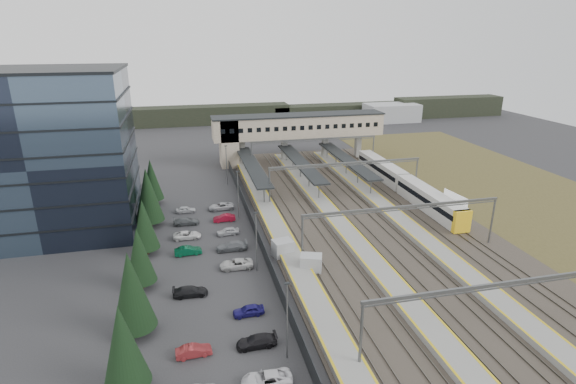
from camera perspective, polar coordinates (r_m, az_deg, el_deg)
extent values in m
plane|color=#2B2B2D|center=(67.22, 1.68, -5.90)|extent=(220.00, 220.00, 0.00)
cube|color=#37495C|center=(75.37, -28.47, 4.22)|extent=(24.00, 18.00, 24.00)
cube|color=black|center=(77.72, -27.47, -1.87)|extent=(24.30, 18.30, 0.25)
cube|color=black|center=(76.68, -27.86, 0.52)|extent=(24.30, 18.30, 0.25)
cube|color=black|center=(75.77, -28.27, 2.97)|extent=(24.30, 18.30, 0.25)
cube|color=black|center=(75.01, -28.68, 5.48)|extent=(24.30, 18.30, 0.25)
cube|color=black|center=(74.40, -29.11, 8.03)|extent=(24.30, 18.30, 0.25)
cube|color=black|center=(73.95, -29.54, 10.62)|extent=(24.30, 18.30, 0.25)
cube|color=black|center=(73.64, -30.01, 13.31)|extent=(24.30, 18.30, 0.40)
cone|color=black|center=(40.99, -20.21, -17.77)|extent=(3.90, 3.90, 7.50)
cylinder|color=black|center=(49.83, -18.67, -16.12)|extent=(0.44, 0.44, 1.20)
cone|color=black|center=(47.44, -19.26, -11.67)|extent=(4.26, 4.26, 8.20)
cylinder|color=black|center=(57.41, -17.97, -10.97)|extent=(0.44, 0.44, 1.20)
cone|color=black|center=(55.65, -18.37, -7.58)|extent=(3.54, 3.54, 6.80)
cylinder|color=black|center=(65.36, -17.45, -7.05)|extent=(0.44, 0.44, 1.20)
cone|color=black|center=(63.78, -17.80, -3.90)|extent=(3.64, 3.64, 7.00)
cylinder|color=black|center=(74.47, -17.02, -3.68)|extent=(0.44, 0.44, 1.20)
cone|color=black|center=(72.84, -17.38, -0.31)|extent=(4.42, 4.42, 8.50)
cylinder|color=black|center=(83.78, -16.68, -1.06)|extent=(0.44, 0.44, 1.20)
cone|color=black|center=(82.52, -16.95, 1.54)|extent=(3.74, 3.74, 7.20)
imported|color=maroon|center=(45.69, -11.89, -19.14)|extent=(3.44, 1.40, 1.11)
imported|color=black|center=(54.42, -12.29, -12.23)|extent=(4.05, 1.76, 1.16)
imported|color=#07482B|center=(63.72, -12.57, -7.28)|extent=(3.76, 1.50, 1.21)
imported|color=white|center=(68.53, -12.68, -5.36)|extent=(4.10, 1.97, 1.13)
imported|color=#52575A|center=(73.39, -12.77, -3.65)|extent=(4.12, 1.82, 1.18)
imported|color=silver|center=(78.32, -12.85, -2.18)|extent=(3.34, 1.47, 1.12)
imported|color=silver|center=(41.95, -2.72, -22.69)|extent=(4.52, 2.23, 1.23)
imported|color=black|center=(45.99, -4.01, -18.38)|extent=(3.99, 1.65, 1.15)
imported|color=navy|center=(50.24, -5.04, -14.74)|extent=(3.45, 1.50, 1.16)
imported|color=silver|center=(59.25, -6.58, -9.07)|extent=(4.40, 2.16, 1.20)
imported|color=slate|center=(63.92, -7.17, -6.82)|extent=(4.48, 1.95, 1.28)
imported|color=#B8B8BE|center=(68.73, -7.67, -4.95)|extent=(3.53, 1.68, 1.16)
imported|color=maroon|center=(73.58, -8.10, -3.28)|extent=(3.55, 1.24, 1.17)
imported|color=#B8B9BE|center=(78.48, -8.48, -1.82)|extent=(4.41, 2.20, 1.20)
cylinder|color=slate|center=(42.51, -0.13, -16.15)|extent=(0.16, 0.16, 8.00)
cube|color=black|center=(40.31, -0.13, -11.52)|extent=(0.50, 0.25, 0.15)
cylinder|color=slate|center=(56.93, -4.05, -6.38)|extent=(0.16, 0.16, 8.00)
cube|color=black|center=(55.31, -4.14, -2.65)|extent=(0.50, 0.25, 0.15)
cylinder|color=slate|center=(73.41, -6.35, -0.40)|extent=(0.16, 0.16, 8.00)
cube|color=black|center=(72.16, -6.47, 2.59)|extent=(0.50, 0.25, 0.15)
cylinder|color=slate|center=(90.48, -7.80, 3.36)|extent=(0.16, 0.16, 8.00)
cube|color=black|center=(89.47, -7.92, 5.83)|extent=(0.50, 0.25, 0.15)
cube|color=#26282B|center=(70.08, -4.53, -3.96)|extent=(0.08, 90.00, 2.00)
cube|color=#A5A7AA|center=(57.98, 2.93, -9.04)|extent=(3.22, 2.78, 2.26)
cube|color=#A5A7AA|center=(61.52, -0.68, -7.19)|extent=(2.94, 2.60, 2.36)
cube|color=#363329|center=(75.16, 9.58, -3.27)|extent=(34.00, 90.00, 0.20)
cube|color=#59544C|center=(71.36, 0.09, -4.08)|extent=(0.08, 90.00, 0.14)
cube|color=#59544C|center=(71.68, 1.21, -3.98)|extent=(0.08, 90.00, 0.14)
cube|color=#59544C|center=(72.32, 3.18, -3.79)|extent=(0.08, 90.00, 0.14)
cube|color=#59544C|center=(72.71, 4.27, -3.68)|extent=(0.08, 90.00, 0.14)
cube|color=#59544C|center=(74.13, 7.64, -3.34)|extent=(0.08, 90.00, 0.14)
cube|color=#59544C|center=(74.63, 8.68, -3.23)|extent=(0.08, 90.00, 0.14)
cube|color=#59544C|center=(75.58, 10.48, -3.04)|extent=(0.08, 90.00, 0.14)
cube|color=#59544C|center=(76.15, 11.48, -2.94)|extent=(0.08, 90.00, 0.14)
cube|color=#59544C|center=(78.09, 14.53, -2.61)|extent=(0.08, 90.00, 0.14)
cube|color=#59544C|center=(78.75, 15.46, -2.51)|extent=(0.08, 90.00, 0.14)
cube|color=#59544C|center=(79.97, 17.08, -2.33)|extent=(0.08, 90.00, 0.14)
cube|color=#59544C|center=(80.68, 17.97, -2.23)|extent=(0.08, 90.00, 0.14)
cube|color=gray|center=(70.85, -1.71, -4.12)|extent=(3.20, 82.00, 0.90)
cube|color=gold|center=(70.41, -2.87, -3.89)|extent=(0.25, 82.00, 0.02)
cube|color=gold|center=(70.94, -0.57, -3.68)|extent=(0.25, 82.00, 0.02)
cube|color=gray|center=(73.32, 5.98, -3.39)|extent=(3.20, 82.00, 0.90)
cube|color=gold|center=(72.71, 4.91, -3.16)|extent=(0.25, 82.00, 0.02)
cube|color=gold|center=(73.61, 7.06, -2.95)|extent=(0.25, 82.00, 0.02)
cube|color=gray|center=(77.03, 13.04, -2.66)|extent=(3.20, 82.00, 0.90)
cube|color=gold|center=(76.25, 12.08, -2.44)|extent=(0.25, 82.00, 0.02)
cube|color=gold|center=(77.49, 14.03, -2.24)|extent=(0.25, 82.00, 0.02)
cube|color=black|center=(90.09, -4.57, 3.41)|extent=(3.00, 30.00, 0.25)
cube|color=slate|center=(90.14, -4.56, 3.32)|extent=(3.10, 30.00, 0.12)
cylinder|color=slate|center=(78.36, -3.06, -0.25)|extent=(0.20, 0.20, 3.10)
cylinder|color=slate|center=(84.42, -3.85, 1.19)|extent=(0.20, 0.20, 3.10)
cylinder|color=slate|center=(90.55, -4.54, 2.44)|extent=(0.20, 0.20, 3.10)
cylinder|color=slate|center=(96.72, -5.14, 3.53)|extent=(0.20, 0.20, 3.10)
cylinder|color=slate|center=(102.93, -5.67, 4.49)|extent=(0.20, 0.20, 3.10)
cube|color=black|center=(92.05, 1.60, 3.82)|extent=(3.00, 30.00, 0.25)
cube|color=slate|center=(92.09, 1.60, 3.73)|extent=(3.10, 30.00, 0.12)
cylinder|color=slate|center=(80.60, 3.95, 0.30)|extent=(0.20, 0.20, 3.10)
cylinder|color=slate|center=(86.51, 2.69, 1.67)|extent=(0.20, 0.20, 3.10)
cylinder|color=slate|center=(92.50, 1.60, 2.86)|extent=(0.20, 0.20, 3.10)
cylinder|color=slate|center=(98.55, 0.63, 3.91)|extent=(0.20, 0.20, 3.10)
cylinder|color=slate|center=(104.65, -0.23, 4.84)|extent=(0.20, 0.20, 3.10)
cube|color=black|center=(95.03, 7.46, 4.16)|extent=(3.00, 30.00, 0.25)
cube|color=slate|center=(95.07, 7.46, 4.07)|extent=(3.10, 30.00, 0.12)
cylinder|color=slate|center=(83.99, 10.49, 0.80)|extent=(0.20, 0.20, 3.10)
cylinder|color=slate|center=(89.67, 8.86, 2.10)|extent=(0.20, 0.20, 3.10)
cylinder|color=slate|center=(95.46, 7.42, 3.23)|extent=(0.20, 0.20, 3.10)
cylinder|color=slate|center=(101.33, 6.14, 4.23)|extent=(0.20, 0.20, 3.10)
cylinder|color=slate|center=(107.28, 5.00, 5.13)|extent=(0.20, 0.20, 3.10)
cube|color=tan|center=(106.02, 1.38, 8.40)|extent=(40.00, 6.00, 5.00)
cube|color=black|center=(105.56, 1.40, 9.76)|extent=(40.40, 6.40, 0.30)
cube|color=tan|center=(103.79, -7.53, 6.31)|extent=(4.00, 6.00, 11.00)
cube|color=black|center=(100.06, -8.28, 7.60)|extent=(1.00, 0.06, 1.00)
cube|color=black|center=(100.25, -7.14, 7.67)|extent=(1.00, 0.06, 1.00)
cube|color=black|center=(100.47, -6.00, 7.74)|extent=(1.00, 0.06, 1.00)
cube|color=black|center=(100.74, -4.86, 7.81)|extent=(1.00, 0.06, 1.00)
cube|color=black|center=(101.04, -3.73, 7.88)|extent=(1.00, 0.06, 1.00)
cube|color=black|center=(101.38, -2.60, 7.94)|extent=(1.00, 0.06, 1.00)
cube|color=black|center=(101.77, -1.49, 7.99)|extent=(1.00, 0.06, 1.00)
cube|color=black|center=(102.18, -0.38, 8.05)|extent=(1.00, 0.06, 1.00)
cube|color=black|center=(102.64, 0.72, 8.10)|extent=(1.00, 0.06, 1.00)
cube|color=black|center=(103.13, 1.81, 8.14)|extent=(1.00, 0.06, 1.00)
cube|color=black|center=(103.66, 2.89, 8.19)|extent=(1.00, 0.06, 1.00)
cube|color=black|center=(104.23, 3.96, 8.23)|extent=(1.00, 0.06, 1.00)
cube|color=black|center=(104.83, 5.01, 8.26)|extent=(1.00, 0.06, 1.00)
cube|color=black|center=(105.46, 6.06, 8.30)|extent=(1.00, 0.06, 1.00)
cube|color=black|center=(106.13, 7.09, 8.33)|extent=(1.00, 0.06, 1.00)
cube|color=black|center=(106.83, 8.11, 8.35)|extent=(1.00, 0.06, 1.00)
cube|color=black|center=(107.56, 9.11, 8.38)|extent=(1.00, 0.06, 1.00)
cube|color=black|center=(108.33, 10.10, 8.40)|extent=(1.00, 0.06, 1.00)
cube|color=black|center=(109.13, 11.08, 8.42)|extent=(1.00, 0.06, 1.00)
cube|color=gray|center=(104.53, -6.65, 5.03)|extent=(1.20, 1.60, 6.00)
cube|color=gray|center=(104.70, -5.84, 5.08)|extent=(1.20, 1.60, 6.00)
cube|color=gray|center=(106.39, -0.47, 5.41)|extent=(1.20, 1.60, 6.00)
cube|color=gray|center=(108.98, 4.69, 5.69)|extent=(1.20, 1.60, 6.00)
cube|color=gray|center=(111.84, 8.86, 5.87)|extent=(1.20, 1.60, 6.00)
cylinder|color=slate|center=(42.06, 9.25, -17.73)|extent=(0.28, 0.28, 7.00)
cube|color=slate|center=(46.78, 25.85, -10.40)|extent=(28.40, 0.25, 0.35)
cube|color=slate|center=(46.97, 25.78, -10.82)|extent=(28.40, 0.12, 0.12)
cylinder|color=slate|center=(58.28, 1.83, -6.25)|extent=(0.28, 0.28, 7.00)
cylinder|color=slate|center=(70.40, 24.46, -3.43)|extent=(0.28, 0.28, 7.00)
cube|color=slate|center=(61.77, 14.51, -1.83)|extent=(28.40, 0.25, 0.35)
cube|color=slate|center=(61.91, 14.48, -2.18)|extent=(28.40, 0.12, 0.12)
cylinder|color=slate|center=(78.17, -2.35, 0.56)|extent=(0.28, 0.28, 7.00)
cylinder|color=slate|center=(87.58, 15.95, 1.90)|extent=(0.28, 0.28, 7.00)
cube|color=slate|center=(80.81, 7.43, 3.64)|extent=(28.40, 0.25, 0.35)
cube|color=slate|center=(80.91, 7.41, 3.37)|extent=(28.40, 0.12, 0.12)
cylinder|color=slate|center=(97.04, -4.62, 4.27)|extent=(0.28, 0.28, 7.00)
cylinder|color=slate|center=(104.77, 10.75, 5.13)|extent=(0.28, 0.28, 7.00)
cube|color=slate|center=(99.18, 3.39, 6.72)|extent=(28.40, 0.25, 0.35)
cube|color=slate|center=(99.27, 3.39, 6.49)|extent=(28.40, 0.12, 0.12)
cube|color=beige|center=(79.95, 17.55, -1.03)|extent=(2.72, 18.82, 3.50)
cube|color=black|center=(79.82, 17.58, -0.77)|extent=(2.78, 18.22, 0.87)
cube|color=slate|center=(80.46, 17.44, -2.04)|extent=(2.33, 17.42, 0.49)
cube|color=beige|center=(96.20, 11.80, 2.88)|extent=(2.72, 18.82, 3.50)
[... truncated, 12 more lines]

